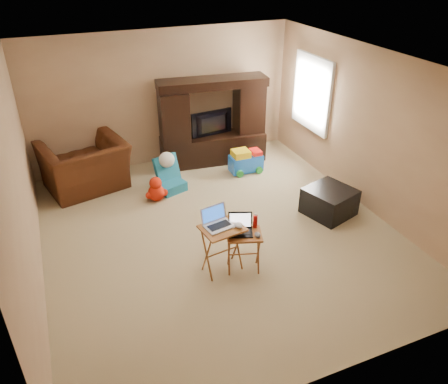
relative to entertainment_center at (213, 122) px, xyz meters
name	(u,v)px	position (x,y,z in m)	size (l,w,h in m)	color
floor	(219,232)	(-0.81, -2.29, -0.83)	(5.50, 5.50, 0.00)	tan
ceiling	(218,64)	(-0.81, -2.29, 1.67)	(5.50, 5.50, 0.00)	silver
wall_back	(164,98)	(-0.81, 0.46, 0.42)	(5.00, 5.00, 0.00)	tan
wall_front	(337,284)	(-0.81, -5.04, 0.42)	(5.00, 5.00, 0.00)	tan
wall_left	(21,192)	(-3.31, -2.29, 0.42)	(5.50, 5.50, 0.00)	tan
wall_right	(367,130)	(1.69, -2.29, 0.42)	(5.50, 5.50, 0.00)	tan
window_pane	(313,93)	(1.67, -0.74, 0.57)	(1.20, 1.20, 0.00)	white
window_frame	(312,93)	(1.65, -0.74, 0.57)	(0.06, 1.14, 1.34)	white
entertainment_center	(213,122)	(0.00, 0.00, 0.00)	(2.02, 0.51, 1.65)	black
television	(214,124)	(0.00, -0.04, -0.03)	(0.84, 0.11, 0.48)	black
recliner	(85,166)	(-2.44, -0.16, -0.39)	(1.33, 1.16, 0.87)	#4A210F
child_rocker	(170,175)	(-1.11, -0.79, -0.53)	(0.44, 0.51, 0.59)	#186484
plush_toy	(156,189)	(-1.43, -1.03, -0.61)	(0.39, 0.33, 0.44)	red
push_toy	(246,160)	(0.41, -0.64, -0.60)	(0.62, 0.44, 0.46)	blue
ottoman	(329,202)	(1.01, -2.49, -0.61)	(0.68, 0.68, 0.43)	black
tray_table_left	(222,249)	(-1.09, -3.12, -0.49)	(0.52, 0.42, 0.68)	#9A5525
tray_table_right	(244,252)	(-0.83, -3.22, -0.54)	(0.45, 0.36, 0.58)	#A95928
laptop_left	(219,219)	(-1.12, -3.09, -0.03)	(0.35, 0.29, 0.24)	silver
laptop_right	(241,226)	(-0.87, -3.20, -0.13)	(0.30, 0.25, 0.24)	black
mouse_left	(238,225)	(-0.90, -3.19, -0.12)	(0.09, 0.14, 0.06)	white
mouse_right	(257,235)	(-0.70, -3.34, -0.22)	(0.07, 0.12, 0.05)	#45454A
water_bottle	(255,221)	(-0.63, -3.14, -0.16)	(0.06, 0.06, 0.18)	red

